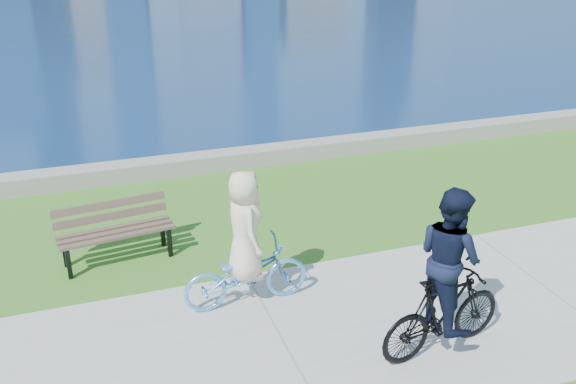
% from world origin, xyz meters
% --- Properties ---
extents(ground, '(320.00, 320.00, 0.00)m').
position_xyz_m(ground, '(0.00, 0.00, 0.00)').
color(ground, '#32691B').
rests_on(ground, ground).
extents(concrete_path, '(80.00, 3.50, 0.02)m').
position_xyz_m(concrete_path, '(0.00, 0.00, 0.01)').
color(concrete_path, '#A6A6A1').
rests_on(concrete_path, ground).
extents(seawall, '(90.00, 0.50, 0.35)m').
position_xyz_m(seawall, '(0.00, 6.20, 0.17)').
color(seawall, gray).
rests_on(seawall, ground).
extents(park_bench, '(1.81, 0.82, 0.90)m').
position_xyz_m(park_bench, '(-1.77, 2.93, 0.55)').
color(park_bench, black).
rests_on(park_bench, ground).
extents(cyclist_woman, '(0.65, 1.77, 1.96)m').
position_xyz_m(cyclist_woman, '(-0.20, 1.04, 0.75)').
color(cyclist_woman, '#62AAEF').
rests_on(cyclist_woman, ground).
extents(cyclist_man, '(0.78, 1.83, 2.18)m').
position_xyz_m(cyclist_man, '(1.78, -0.75, 0.94)').
color(cyclist_man, black).
rests_on(cyclist_man, ground).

